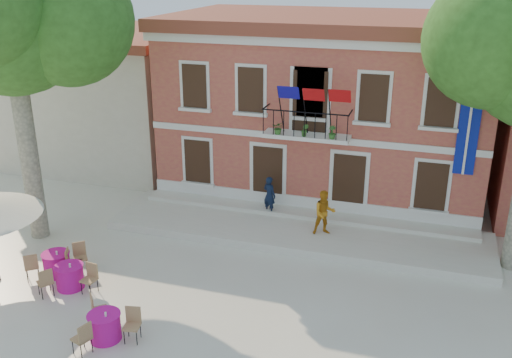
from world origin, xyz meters
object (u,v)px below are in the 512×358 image
object	(u,v)px
plane_tree_west	(8,13)
cafe_table_3	(70,276)
pedestrian_navy	(269,195)
cafe_table_0	(57,263)
pedestrian_orange	(324,213)
cafe_table_1	(105,325)

from	to	relation	value
plane_tree_west	cafe_table_3	world-z (taller)	plane_tree_west
pedestrian_navy	cafe_table_0	bearing A→B (deg)	72.48
cafe_table_0	cafe_table_3	distance (m)	1.04
pedestrian_orange	cafe_table_0	world-z (taller)	pedestrian_orange
cafe_table_3	pedestrian_navy	bearing A→B (deg)	55.89
cafe_table_1	cafe_table_3	world-z (taller)	same
pedestrian_navy	cafe_table_3	world-z (taller)	pedestrian_navy
pedestrian_navy	cafe_table_1	bearing A→B (deg)	100.40
cafe_table_0	cafe_table_1	distance (m)	4.16
pedestrian_navy	cafe_table_0	size ratio (longest dim) A/B	0.87
pedestrian_navy	cafe_table_0	world-z (taller)	pedestrian_navy
pedestrian_navy	cafe_table_3	distance (m)	8.07
plane_tree_west	pedestrian_orange	xyz separation A→B (m)	(10.14, 2.70, -6.85)
plane_tree_west	cafe_table_3	bearing A→B (deg)	-40.98
pedestrian_navy	pedestrian_orange	distance (m)	2.64
pedestrian_orange	cafe_table_3	distance (m)	8.86
plane_tree_west	cafe_table_3	distance (m)	8.69
pedestrian_orange	cafe_table_1	xyz separation A→B (m)	(-4.46, -7.47, -0.70)
cafe_table_3	plane_tree_west	bearing A→B (deg)	139.02
cafe_table_1	pedestrian_navy	bearing A→B (deg)	76.44
pedestrian_navy	pedestrian_orange	world-z (taller)	pedestrian_orange
plane_tree_west	pedestrian_navy	distance (m)	11.08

